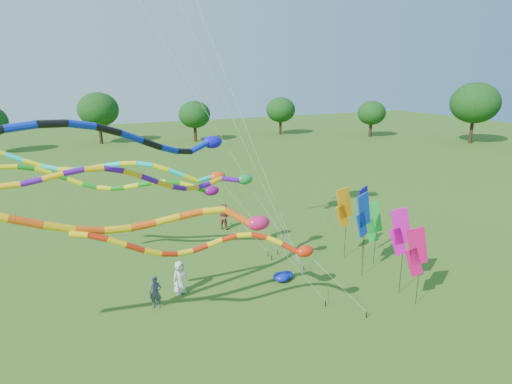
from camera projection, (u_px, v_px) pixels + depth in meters
name	position (u px, v px, depth m)	size (l,w,h in m)	color
ground	(302.00, 328.00, 18.62)	(160.00, 160.00, 0.00)	#2E5616
tree_ring	(384.00, 224.00, 15.17)	(112.39, 119.81, 9.69)	#382314
tube_kite_red	(227.00, 246.00, 16.94)	(11.63, 2.02, 5.92)	black
tube_kite_orange	(130.00, 220.00, 15.76)	(16.83, 1.15, 7.67)	black
tube_kite_purple	(172.00, 180.00, 18.17)	(13.53, 2.17, 7.95)	black
tube_kite_blue	(112.00, 140.00, 16.08)	(16.48, 6.56, 10.10)	black
tube_kite_cyan	(139.00, 170.00, 22.61)	(14.42, 3.16, 7.72)	black
tube_kite_green	(142.00, 184.00, 22.76)	(13.19, 2.52, 6.96)	black
banner_pole_green	(373.00, 222.00, 24.00)	(1.12, 0.45, 3.85)	black
banner_pole_orange	(344.00, 208.00, 24.80)	(1.16, 0.14, 4.38)	black
banner_pole_blue_a	(363.00, 215.00, 22.28)	(1.15, 0.32, 4.80)	black
banner_pole_magenta_b	(400.00, 232.00, 20.66)	(1.09, 0.55, 4.55)	black
banner_pole_magenta_a	(416.00, 252.00, 19.76)	(1.11, 0.50, 3.97)	black
banner_pole_blue_b	(363.00, 207.00, 24.46)	(1.11, 0.49, 4.52)	black
blue_nylon_heap	(287.00, 277.00, 22.86)	(0.97, 0.97, 0.41)	#0C1AA3
person_a	(180.00, 277.00, 21.34)	(0.84, 0.55, 1.73)	silver
person_b	(156.00, 292.00, 19.99)	(0.59, 0.39, 1.62)	#3B4152
person_c	(224.00, 216.00, 30.12)	(0.89, 0.70, 1.84)	brown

